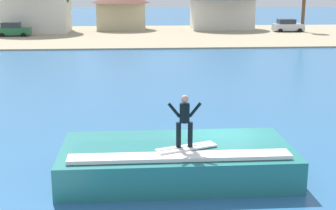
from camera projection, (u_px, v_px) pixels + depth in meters
ground_plane at (222, 161)px, 17.79m from camera, size 260.00×260.00×0.00m
wave_crest at (176, 161)px, 16.22m from camera, size 7.69×3.82×1.20m
surfboard at (186, 148)px, 15.47m from camera, size 2.06×1.16×0.06m
surfer at (185, 118)px, 15.24m from camera, size 1.08×0.32×1.70m
shoreline_bank at (157, 35)px, 62.27m from camera, size 120.00×27.79×0.17m
car_near_shore at (13, 30)px, 59.93m from camera, size 3.98×2.04×1.86m
car_far_shore at (288, 26)px, 65.90m from camera, size 4.12×2.11×1.86m
house_gabled_white at (222, 0)px, 69.03m from camera, size 10.63×10.63×6.92m
house_small_cottage at (121, 6)px, 68.81m from camera, size 8.40×8.40×5.71m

